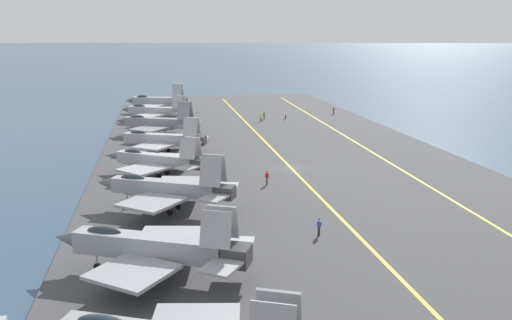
# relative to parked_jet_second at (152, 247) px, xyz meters

# --- Properties ---
(ground_plane) EXTENTS (2000.00, 2000.00, 0.00)m
(ground_plane) POSITION_rel_parked_jet_second_xyz_m (32.20, -19.05, -2.90)
(ground_plane) COLOR #334C66
(carrier_deck) EXTENTS (184.12, 54.83, 0.40)m
(carrier_deck) POSITION_rel_parked_jet_second_xyz_m (32.20, -19.05, -2.70)
(carrier_deck) COLOR #424244
(carrier_deck) RESTS_ON ground
(deck_stripe_foul_line) EXTENTS (165.66, 4.81, 0.01)m
(deck_stripe_foul_line) POSITION_rel_parked_jet_second_xyz_m (32.20, -34.12, -2.49)
(deck_stripe_foul_line) COLOR yellow
(deck_stripe_foul_line) RESTS_ON carrier_deck
(deck_stripe_centerline) EXTENTS (165.71, 0.36, 0.01)m
(deck_stripe_centerline) POSITION_rel_parked_jet_second_xyz_m (32.20, -19.05, -2.49)
(deck_stripe_centerline) COLOR yellow
(deck_stripe_centerline) RESTS_ON carrier_deck
(parked_jet_second) EXTENTS (12.82, 16.39, 6.13)m
(parked_jet_second) POSITION_rel_parked_jet_second_xyz_m (0.00, 0.00, 0.00)
(parked_jet_second) COLOR #93999E
(parked_jet_second) RESTS_ON carrier_deck
(parked_jet_third) EXTENTS (13.43, 15.67, 6.52)m
(parked_jet_third) POSITION_rel_parked_jet_second_xyz_m (15.89, -1.47, 0.15)
(parked_jet_third) COLOR #93999E
(parked_jet_third) RESTS_ON carrier_deck
(parked_jet_fourth) EXTENTS (12.77, 14.77, 5.63)m
(parked_jet_fourth) POSITION_rel_parked_jet_second_xyz_m (31.07, -0.49, -0.29)
(parked_jet_fourth) COLOR #A8AAAF
(parked_jet_fourth) RESTS_ON carrier_deck
(parked_jet_fifth) EXTENTS (12.13, 15.35, 5.93)m
(parked_jet_fifth) POSITION_rel_parked_jet_second_xyz_m (44.95, -1.05, -0.15)
(parked_jet_fifth) COLOR #A8AAAF
(parked_jet_fifth) RESTS_ON carrier_deck
(parked_jet_sixth) EXTENTS (13.78, 16.09, 6.59)m
(parked_jet_sixth) POSITION_rel_parked_jet_second_xyz_m (59.63, -0.55, 0.13)
(parked_jet_sixth) COLOR gray
(parked_jet_sixth) RESTS_ON carrier_deck
(parked_jet_seventh) EXTENTS (13.18, 15.71, 6.00)m
(parked_jet_seventh) POSITION_rel_parked_jet_second_xyz_m (75.63, -0.24, 0.04)
(parked_jet_seventh) COLOR #A8AAAF
(parked_jet_seventh) RESTS_ON carrier_deck
(parked_jet_eighth) EXTENTS (12.53, 15.27, 6.93)m
(parked_jet_eighth) POSITION_rel_parked_jet_second_xyz_m (90.52, -0.49, 0.31)
(parked_jet_eighth) COLOR #9EA3A8
(parked_jet_eighth) RESTS_ON carrier_deck
(crew_blue_vest) EXTENTS (0.43, 0.35, 1.74)m
(crew_blue_vest) POSITION_rel_parked_jet_second_xyz_m (6.27, -15.40, -1.54)
(crew_blue_vest) COLOR #232328
(crew_blue_vest) RESTS_ON carrier_deck
(crew_brown_vest) EXTENTS (0.45, 0.45, 1.81)m
(crew_brown_vest) POSITION_rel_parked_jet_second_xyz_m (80.81, -41.14, -1.50)
(crew_brown_vest) COLOR #232328
(crew_brown_vest) RESTS_ON carrier_deck
(crew_yellow_vest) EXTENTS (0.44, 0.46, 1.74)m
(crew_yellow_vest) POSITION_rel_parked_jet_second_xyz_m (73.19, -22.35, -1.54)
(crew_yellow_vest) COLOR #232328
(crew_yellow_vest) RESTS_ON carrier_deck
(crew_white_vest) EXTENTS (0.38, 0.26, 1.67)m
(crew_white_vest) POSITION_rel_parked_jet_second_xyz_m (76.03, -28.44, -1.58)
(crew_white_vest) COLOR #232328
(crew_white_vest) RESTS_ON carrier_deck
(crew_red_vest) EXTENTS (0.33, 0.42, 1.80)m
(crew_red_vest) POSITION_rel_parked_jet_second_xyz_m (24.37, -13.98, -1.50)
(crew_red_vest) COLOR #4C473D
(crew_red_vest) RESTS_ON carrier_deck
(crew_green_vest) EXTENTS (0.45, 0.45, 1.79)m
(crew_green_vest) POSITION_rel_parked_jet_second_xyz_m (75.99, -23.58, -1.51)
(crew_green_vest) COLOR #232328
(crew_green_vest) RESTS_ON carrier_deck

